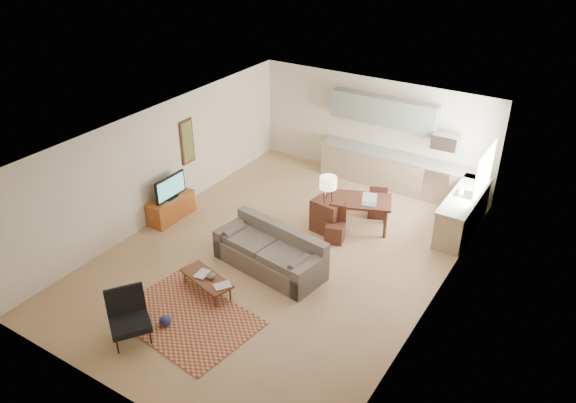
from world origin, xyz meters
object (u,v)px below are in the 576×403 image
Objects in this scene: sofa at (269,251)px; armchair at (129,319)px; coffee_table at (207,284)px; tv_credenza at (171,208)px; console_table at (327,216)px; dining_table at (357,214)px.

armchair is (-0.85, -2.99, 0.01)m from sofa.
armchair reaches higher than coffee_table.
console_table reaches higher than tv_credenza.
armchair is 0.60× the size of dining_table.
coffee_table is 1.74m from armchair.
sofa is 3.11m from tv_credenza.
console_table is (0.30, 1.86, -0.03)m from sofa.
tv_credenza is 0.82× the size of dining_table.
dining_table is (0.81, 2.37, -0.05)m from sofa.
coffee_table is at bearing -34.82° from tv_credenza.
dining_table is (1.39, 3.67, 0.20)m from coffee_table.
sofa is 1.44m from coffee_table.
coffee_table is 1.49× the size of console_table.
coffee_table is at bearing -105.23° from sofa.
sofa is 1.89m from console_table.
tv_credenza is 4.34m from dining_table.
sofa reaches higher than console_table.
sofa reaches higher than tv_credenza.
armchair is 0.73× the size of tv_credenza.
tv_credenza is (-3.07, 0.44, -0.15)m from sofa.
armchair is (-0.28, -1.70, 0.26)m from coffee_table.
console_table is 0.53× the size of dining_table.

